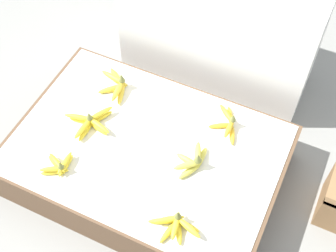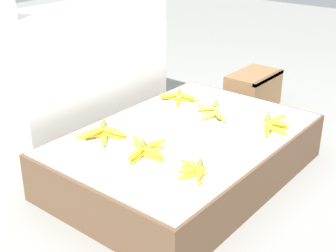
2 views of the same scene
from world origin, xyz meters
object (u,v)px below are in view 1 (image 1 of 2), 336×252
at_px(banana_bunch_back_midleft, 228,123).
at_px(banana_bunch_middle_left, 91,122).
at_px(banana_bunch_middle_midleft, 193,161).
at_px(banana_bunch_front_left, 59,166).
at_px(banana_bunch_back_left, 117,85).
at_px(banana_bunch_front_midleft, 176,225).

bearing_deg(banana_bunch_back_midleft, banana_bunch_middle_left, -155.11).
bearing_deg(banana_bunch_middle_midleft, banana_bunch_middle_left, -179.37).
distance_m(banana_bunch_middle_left, banana_bunch_middle_midleft, 0.54).
relative_size(banana_bunch_front_left, banana_bunch_back_left, 0.70).
height_order(banana_bunch_front_midleft, banana_bunch_middle_midleft, banana_bunch_middle_midleft).
height_order(banana_bunch_front_left, banana_bunch_back_left, banana_bunch_back_left).
xyz_separation_m(banana_bunch_middle_left, banana_bunch_middle_midleft, (0.54, 0.01, 0.00)).
height_order(banana_bunch_middle_midleft, banana_bunch_back_midleft, banana_bunch_middle_midleft).
relative_size(banana_bunch_front_left, banana_bunch_middle_midleft, 0.75).
bearing_deg(banana_bunch_back_midleft, banana_bunch_middle_midleft, -103.50).
bearing_deg(banana_bunch_middle_midleft, banana_bunch_front_left, -152.66).
bearing_deg(banana_bunch_back_left, banana_bunch_back_midleft, 1.78).
xyz_separation_m(banana_bunch_front_left, banana_bunch_back_midleft, (0.61, 0.56, 0.00)).
bearing_deg(banana_bunch_back_left, banana_bunch_front_left, -90.50).
relative_size(banana_bunch_middle_left, banana_bunch_back_midleft, 1.17).
bearing_deg(banana_bunch_middle_left, banana_bunch_middle_midleft, 0.63).
distance_m(banana_bunch_front_left, banana_bunch_middle_midleft, 0.62).
height_order(banana_bunch_front_midleft, banana_bunch_back_left, banana_bunch_back_left).
distance_m(banana_bunch_front_midleft, banana_bunch_middle_left, 0.68).
xyz_separation_m(banana_bunch_front_left, banana_bunch_back_left, (0.00, 0.54, 0.00)).
xyz_separation_m(banana_bunch_front_midleft, banana_bunch_middle_midleft, (-0.06, 0.32, 0.01)).
bearing_deg(banana_bunch_front_midleft, banana_bunch_middle_midleft, 100.45).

